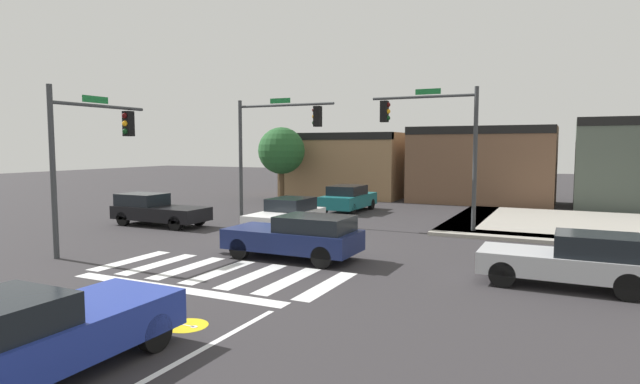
% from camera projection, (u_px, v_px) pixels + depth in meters
% --- Properties ---
extents(ground_plane, '(120.00, 120.00, 0.00)m').
position_uv_depth(ground_plane, '(292.00, 246.00, 19.46)').
color(ground_plane, '#302D30').
extents(crosswalk_near, '(7.57, 3.12, 0.01)m').
position_uv_depth(crosswalk_near, '(219.00, 272.00, 15.42)').
color(crosswalk_near, silver).
rests_on(crosswalk_near, ground_plane).
extents(bike_detector_marking, '(0.91, 0.91, 0.01)m').
position_uv_depth(bike_detector_marking, '(186.00, 325.00, 10.81)').
color(bike_detector_marking, yellow).
rests_on(bike_detector_marking, ground_plane).
extents(curb_corner_northeast, '(10.00, 10.60, 0.15)m').
position_uv_depth(curb_corner_northeast, '(550.00, 224.00, 24.24)').
color(curb_corner_northeast, '#9E998E').
rests_on(curb_corner_northeast, ground_plane).
extents(storefront_row, '(28.03, 5.84, 5.34)m').
position_uv_depth(storefront_row, '(486.00, 164.00, 34.18)').
color(storefront_row, '#93704C').
rests_on(storefront_row, ground_plane).
extents(traffic_signal_southwest, '(0.32, 4.10, 5.71)m').
position_uv_depth(traffic_signal_southwest, '(89.00, 143.00, 18.23)').
color(traffic_signal_southwest, '#383A3D').
rests_on(traffic_signal_southwest, ground_plane).
extents(traffic_signal_northeast, '(4.62, 0.32, 6.18)m').
position_uv_depth(traffic_signal_northeast, '(436.00, 133.00, 22.41)').
color(traffic_signal_northeast, '#383A3D').
rests_on(traffic_signal_northeast, ground_plane).
extents(traffic_signal_northwest, '(5.23, 0.32, 6.00)m').
position_uv_depth(traffic_signal_northwest, '(273.00, 136.00, 25.32)').
color(traffic_signal_northwest, '#383A3D').
rests_on(traffic_signal_northwest, ground_plane).
extents(car_black, '(4.61, 1.81, 1.47)m').
position_uv_depth(car_black, '(156.00, 210.00, 24.41)').
color(car_black, black).
rests_on(car_black, ground_plane).
extents(car_white, '(1.82, 4.33, 1.43)m').
position_uv_depth(car_white, '(287.00, 215.00, 22.73)').
color(car_white, white).
rests_on(car_white, ground_plane).
extents(car_navy, '(4.43, 1.95, 1.46)m').
position_uv_depth(car_navy, '(298.00, 236.00, 17.14)').
color(car_navy, '#141E4C').
rests_on(car_navy, ground_plane).
extents(car_teal, '(1.88, 4.33, 1.49)m').
position_uv_depth(car_teal, '(348.00, 198.00, 29.57)').
color(car_teal, '#196B70').
rests_on(car_teal, ground_plane).
extents(car_silver, '(4.25, 1.76, 1.46)m').
position_uv_depth(car_silver, '(572.00, 260.00, 13.68)').
color(car_silver, '#B7BABF').
rests_on(car_silver, ground_plane).
extents(car_blue, '(1.86, 4.63, 1.49)m').
position_uv_depth(car_blue, '(32.00, 335.00, 8.15)').
color(car_blue, '#23389E').
rests_on(car_blue, ground_plane).
extents(roadside_tree, '(3.18, 3.18, 4.99)m').
position_uv_depth(roadside_tree, '(281.00, 151.00, 35.40)').
color(roadside_tree, '#4C3823').
rests_on(roadside_tree, ground_plane).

